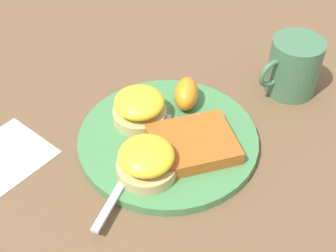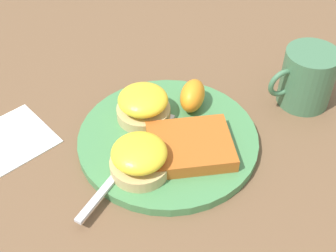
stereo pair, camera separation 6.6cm
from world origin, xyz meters
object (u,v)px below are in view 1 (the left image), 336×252
Objects in this scene: sandwich_benedict_left at (139,107)px; fork at (137,159)px; sandwich_benedict_right at (146,161)px; hashbrown_patty at (193,144)px; orange_wedge at (186,94)px; cup at (294,67)px.

fork is (0.04, 0.07, -0.02)m from sandwich_benedict_left.
sandwich_benedict_right is 0.43× the size of fork.
sandwich_benedict_left is 0.10m from hashbrown_patty.
fork is at bearing 26.70° from orange_wedge.
sandwich_benedict_right is 1.33× the size of orange_wedge.
orange_wedge is at bearing 173.47° from sandwich_benedict_left.
orange_wedge is 0.54× the size of cup.
fork is (0.08, -0.02, -0.01)m from hashbrown_patty.
sandwich_benedict_left is 0.43× the size of fork.
sandwich_benedict_right reaches higher than orange_wedge.
hashbrown_patty is 0.09m from orange_wedge.
sandwich_benedict_left is 1.00× the size of sandwich_benedict_right.
cup reaches higher than fork.
fork is at bearing 3.08° from cup.
hashbrown_patty is 1.02× the size of cup.
cup is (-0.25, 0.05, 0.01)m from sandwich_benedict_left.
sandwich_benedict_right is at bearing 3.39° from hashbrown_patty.
orange_wedge is at bearing -117.59° from hashbrown_patty.
sandwich_benedict_right is at bearing 91.86° from fork.
hashbrown_patty is at bearing 62.41° from orange_wedge.
cup reaches higher than hashbrown_patty.
fork is 1.65× the size of cup.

